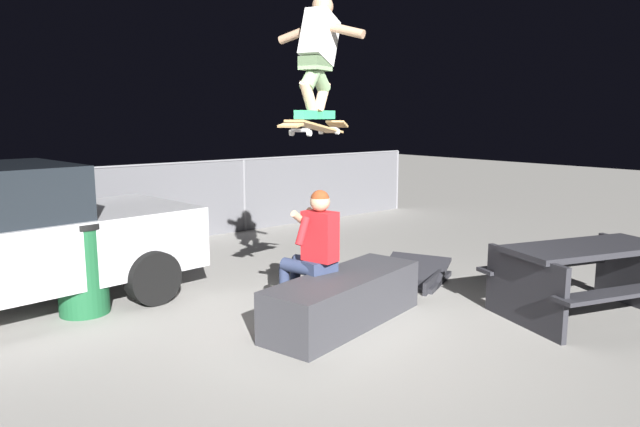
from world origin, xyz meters
TOP-DOWN VIEW (x-y plane):
  - ground_plane at (0.00, 0.00)m, footprint 40.00×40.00m
  - ledge_box_main at (0.18, 0.06)m, footprint 2.00×1.04m
  - person_sitting_on_ledge at (0.05, 0.41)m, footprint 0.59×0.78m
  - skateboard at (-0.10, 0.17)m, footprint 1.02×0.57m
  - skater_airborne at (-0.05, 0.19)m, footprint 0.63×0.85m
  - kicker_ramp at (1.86, 0.66)m, footprint 1.16×1.10m
  - picnic_table_back at (2.24, -1.35)m, footprint 2.03×1.80m
  - trash_bin at (-1.72, 2.04)m, footprint 0.53×0.53m
  - fence_back at (0.00, 4.78)m, footprint 12.05×0.05m

SIDE VIEW (x-z plane):
  - ground_plane at x=0.00m, z-range 0.00..0.00m
  - kicker_ramp at x=1.86m, z-range -0.11..0.22m
  - ledge_box_main at x=0.18m, z-range 0.00..0.50m
  - trash_bin at x=-1.72m, z-range 0.00..0.98m
  - picnic_table_back at x=2.24m, z-range 0.12..0.87m
  - fence_back at x=0.00m, z-range 0.05..1.35m
  - person_sitting_on_ledge at x=0.05m, z-range 0.08..1.41m
  - skateboard at x=-0.10m, z-range 1.88..2.02m
  - skater_airborne at x=-0.05m, z-range 2.08..3.20m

